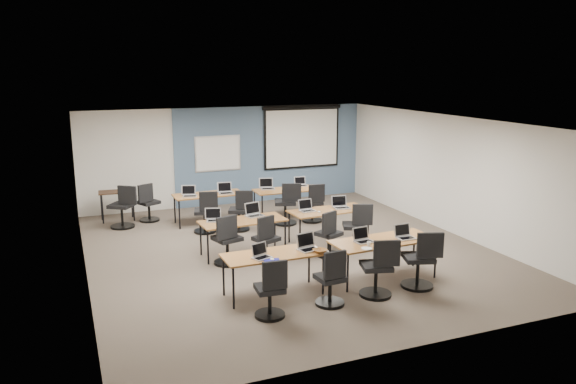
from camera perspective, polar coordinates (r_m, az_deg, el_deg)
name	(u,v)px	position (r m, az deg, el deg)	size (l,w,h in m)	color
floor	(289,251)	(11.83, 0.06, -5.97)	(8.00, 9.00, 0.02)	#6B6354
ceiling	(289,122)	(11.27, 0.07, 7.16)	(8.00, 9.00, 0.02)	white
wall_back	(228,156)	(15.67, -6.14, 3.65)	(8.00, 0.04, 2.70)	beige
wall_front	(416,254)	(7.64, 12.92, -6.18)	(8.00, 0.04, 2.70)	beige
wall_left	(81,205)	(10.67, -20.27, -1.28)	(0.04, 9.00, 2.70)	beige
wall_right	(449,174)	(13.46, 16.06, 1.76)	(0.04, 9.00, 2.70)	beige
blue_accent_panel	(270,154)	(16.02, -1.79, 3.91)	(5.50, 0.04, 2.70)	#3D5977
whiteboard	(218,154)	(15.50, -7.14, 3.90)	(1.28, 0.03, 0.98)	silver
projector_screen	(302,134)	(16.24, 1.43, 5.94)	(2.40, 0.10, 1.82)	black
training_table_front_left	(273,256)	(9.40, -1.50, -6.56)	(1.69, 0.70, 0.73)	brown
training_table_front_right	(383,242)	(10.27, 9.68, -5.03)	(1.92, 0.80, 0.73)	brown
training_table_mid_left	(243,222)	(11.43, -4.62, -3.10)	(1.74, 0.72, 0.73)	olive
training_table_mid_right	(329,212)	(12.25, 4.18, -2.02)	(1.75, 0.73, 0.73)	#9E6D45
training_table_back_left	(208,196)	(13.87, -8.08, -0.39)	(1.69, 0.70, 0.73)	brown
training_table_back_right	(288,191)	(14.25, -0.03, 0.09)	(1.71, 0.71, 0.73)	#A96B2E
laptop_0	(261,254)	(9.19, -2.76, -6.32)	(0.30, 0.25, 0.23)	#ABACB5
mouse_0	(272,259)	(9.10, -1.63, -6.82)	(0.06, 0.10, 0.04)	white
task_chair_0	(271,294)	(8.68, -1.73, -10.28)	(0.47, 0.47, 0.96)	black
laptop_1	(308,246)	(9.59, 2.03, -5.46)	(0.36, 0.30, 0.27)	#B2B2B7
mouse_1	(327,251)	(9.48, 4.00, -6.04)	(0.06, 0.10, 0.03)	white
task_chair_1	(331,283)	(9.11, 4.42, -9.17)	(0.47, 0.47, 0.96)	black
laptop_2	(363,238)	(10.08, 7.62, -4.68)	(0.32, 0.28, 0.25)	silver
mouse_2	(381,244)	(9.99, 9.39, -5.21)	(0.06, 0.09, 0.03)	white
task_chair_2	(378,273)	(9.54, 9.17, -8.08)	(0.55, 0.55, 1.02)	black
laptop_3	(405,235)	(10.41, 11.77, -4.28)	(0.32, 0.27, 0.25)	silver
mouse_3	(421,237)	(10.51, 13.40, -4.49)	(0.06, 0.09, 0.03)	white
task_chair_3	(421,264)	(10.04, 13.33, -7.16)	(0.58, 0.56, 1.04)	black
laptop_4	(214,218)	(11.42, -7.51, -2.61)	(0.33, 0.28, 0.25)	silver
mouse_4	(227,222)	(11.25, -6.17, -3.07)	(0.06, 0.10, 0.04)	white
task_chair_4	(227,244)	(10.96, -6.19, -5.26)	(0.54, 0.54, 1.01)	black
laptop_5	(254,213)	(11.72, -3.48, -2.11)	(0.35, 0.30, 0.27)	#ACACB2
mouse_5	(268,217)	(11.56, -2.03, -2.57)	(0.07, 0.10, 0.04)	white
task_chair_5	(266,243)	(11.04, -2.23, -5.18)	(0.51, 0.48, 0.97)	black
laptop_6	(307,208)	(12.09, 1.91, -1.66)	(0.32, 0.27, 0.25)	silver
mouse_6	(319,212)	(12.01, 3.18, -2.01)	(0.06, 0.09, 0.03)	white
task_chair_6	(329,238)	(11.37, 4.17, -4.66)	(0.52, 0.49, 0.97)	black
laptop_7	(341,205)	(12.40, 5.39, -1.33)	(0.34, 0.29, 0.26)	#B3B3B7
mouse_7	(362,208)	(12.38, 7.48, -1.65)	(0.06, 0.10, 0.04)	white
task_chair_7	(356,230)	(11.89, 6.92, -3.88)	(0.56, 0.52, 1.00)	black
laptop_8	(189,194)	(13.67, -9.99, -0.16)	(0.34, 0.29, 0.26)	silver
mouse_8	(202,197)	(13.52, -8.72, -0.48)	(0.06, 0.10, 0.03)	white
task_chair_8	(206,215)	(13.10, -8.36, -2.37)	(0.53, 0.52, 1.00)	black
laptop_9	(226,191)	(13.87, -6.36, 0.14)	(0.35, 0.30, 0.26)	silver
mouse_9	(240,193)	(13.80, -4.90, -0.11)	(0.05, 0.09, 0.03)	white
task_chair_9	(240,214)	(13.18, -4.87, -2.22)	(0.53, 0.50, 0.98)	black
laptop_10	(267,186)	(14.30, -2.12, 0.59)	(0.35, 0.30, 0.27)	#ADADAD
mouse_10	(283,189)	(14.20, -0.55, 0.29)	(0.06, 0.10, 0.03)	white
task_chair_10	(287,207)	(13.65, -0.13, -1.54)	(0.59, 0.57, 1.05)	black
laptop_11	(301,184)	(14.65, 1.34, 0.86)	(0.30, 0.26, 0.23)	silver
mouse_11	(314,186)	(14.52, 2.71, 0.56)	(0.07, 0.10, 0.04)	white
task_chair_11	(313,206)	(13.88, 2.60, -1.44)	(0.50, 0.50, 0.98)	black
blue_mousepad	(272,261)	(9.05, -1.66, -6.98)	(0.26, 0.22, 0.01)	navy
snack_bowl	(320,251)	(9.45, 3.27, -5.98)	(0.23, 0.23, 0.06)	brown
snack_plate	(367,248)	(9.72, 7.99, -5.70)	(0.18, 0.18, 0.01)	white
coffee_cup	(369,244)	(9.84, 8.24, -5.26)	(0.06, 0.06, 0.06)	silver
utility_table	(117,195)	(14.59, -17.01, -0.31)	(0.86, 0.48, 0.75)	#352212
spare_chair_a	(148,206)	(14.34, -14.02, -1.36)	(0.53, 0.49, 0.98)	black
spare_chair_b	(123,210)	(13.92, -16.39, -1.78)	(0.65, 0.57, 1.04)	black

